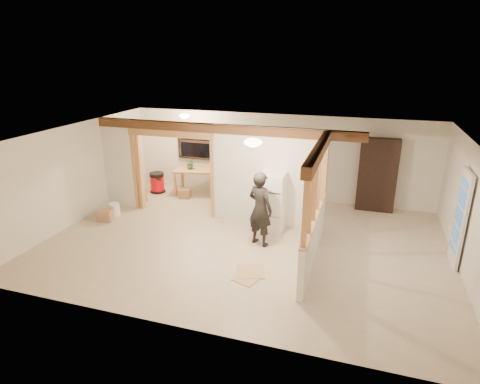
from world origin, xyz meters
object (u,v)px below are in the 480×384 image
(shop_vac, at_px, (157,182))
(work_table, at_px, (196,182))
(woman, at_px, (260,209))
(bookshelf, at_px, (377,175))
(refrigerator, at_px, (272,202))

(shop_vac, bearing_deg, work_table, 7.02)
(woman, xyz_separation_m, work_table, (-2.73, 2.66, -0.46))
(bookshelf, bearing_deg, refrigerator, -138.21)
(woman, xyz_separation_m, bookshelf, (2.50, 3.00, 0.15))
(woman, bearing_deg, work_table, -19.99)
(refrigerator, relative_size, shop_vac, 2.28)
(woman, distance_m, shop_vac, 4.74)
(refrigerator, bearing_deg, shop_vac, 157.75)
(woman, bearing_deg, refrigerator, -70.91)
(woman, relative_size, work_table, 1.35)
(refrigerator, height_order, woman, woman)
(work_table, distance_m, shop_vac, 1.27)
(woman, height_order, shop_vac, woman)
(work_table, distance_m, bookshelf, 5.28)
(work_table, bearing_deg, shop_vac, 175.02)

